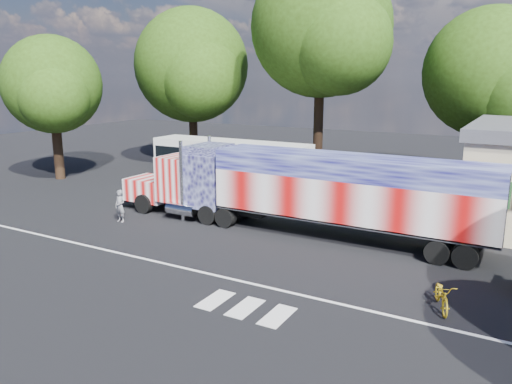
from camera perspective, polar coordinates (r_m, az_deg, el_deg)
The scene contains 10 objects.
ground at distance 22.69m, azimuth -3.75°, elevation -6.18°, with size 100.00×100.00×0.00m, color black.
lane_markings at distance 18.89m, azimuth -5.69°, elevation -10.29°, with size 30.00×2.67×0.01m.
semi_truck at distance 24.10m, azimuth 5.08°, elevation 0.38°, with size 20.00×3.16×4.26m.
coach_bus at distance 33.67m, azimuth -2.95°, elevation 3.20°, with size 11.25×2.62×3.27m.
woman at distance 27.03m, azimuth -15.28°, elevation -1.55°, with size 0.63×0.41×1.71m, color slate.
bicycle at distance 17.76m, azimuth 20.49°, elevation -10.98°, with size 0.65×1.86×0.98m, color gold.
tree_ne_a at distance 36.92m, azimuth 25.31°, elevation 12.19°, with size 8.89×8.47×11.96m.
tree_nw_a at distance 42.80m, azimuth -7.25°, elevation 14.09°, with size 9.83×9.36×13.02m.
tree_w_a at distance 39.30m, azimuth -22.21°, elevation 11.22°, with size 7.33×6.98×10.38m.
tree_n_mid at distance 37.06m, azimuth 7.66°, elevation 18.13°, with size 10.39×9.89×15.81m.
Camera 1 is at (11.80, -17.87, 7.49)m, focal length 35.00 mm.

